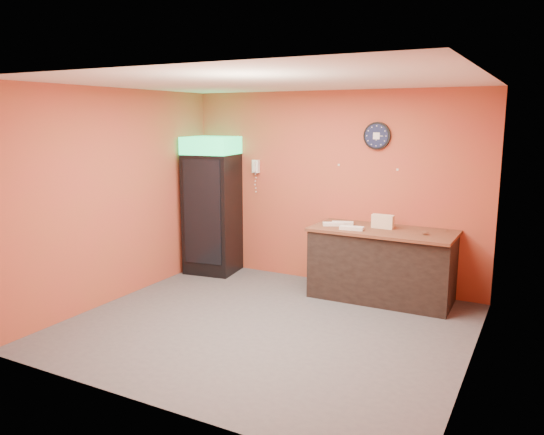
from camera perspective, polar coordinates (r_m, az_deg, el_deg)
The scene contains 15 objects.
floor at distance 6.37m, azimuth -0.59°, elevation -11.59°, with size 4.50×4.50×0.00m, color #47474C.
back_wall at distance 7.78m, azimuth 6.46°, elevation 3.11°, with size 4.50×0.02×2.80m, color #A9532F.
left_wall at distance 7.32m, azimuth -16.29°, elevation 2.28°, with size 0.02×4.00×2.80m, color #A9532F.
right_wall at distance 5.31m, azimuth 21.26°, elevation -1.08°, with size 0.02×4.00×2.80m, color #A9532F.
ceiling at distance 5.91m, azimuth -0.64°, elevation 14.41°, with size 4.50×4.00×0.02m, color white.
beverage_cooler at distance 8.35m, azimuth -6.54°, elevation 1.14°, with size 0.84×0.85×2.13m.
prep_counter at distance 7.30m, azimuth 11.74°, elevation -5.08°, with size 1.84×0.82×0.92m, color black.
wall_clock at distance 7.47m, azimuth 11.23°, elevation 8.61°, with size 0.38×0.06×0.38m.
wall_phone at distance 8.24m, azimuth -1.78°, elevation 5.51°, with size 0.11×0.10×0.20m.
butcher_paper at distance 7.19m, azimuth 11.89°, elevation -1.38°, with size 1.88×0.91×0.04m, color brown.
sub_roll_stack at distance 7.21m, azimuth 11.82°, elevation -0.43°, with size 0.29×0.11×0.18m.
wrapped_sandwich_left at distance 7.30m, azimuth 6.63°, elevation -0.71°, with size 0.29×0.11×0.04m, color silver.
wrapped_sandwich_mid at distance 7.06m, azimuth 8.56°, elevation -1.13°, with size 0.31×0.12×0.04m, color silver.
wrapped_sandwich_right at distance 7.38m, azimuth 7.60°, elevation -0.61°, with size 0.29×0.12×0.04m, color silver.
kitchen_tool at distance 7.33m, azimuth 12.66°, elevation -0.79°, with size 0.05×0.05×0.05m, color silver.
Camera 1 is at (2.82, -5.18, 2.41)m, focal length 35.00 mm.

